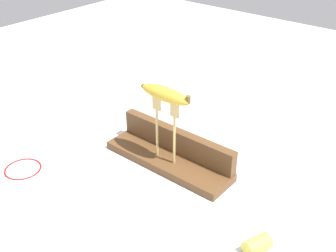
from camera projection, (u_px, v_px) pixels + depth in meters
name	position (u px, v px, depth m)	size (l,w,h in m)	color
ground_plane	(168.00, 164.00, 1.16)	(3.00, 3.00, 0.00)	silver
wooden_board	(168.00, 161.00, 1.15)	(0.38, 0.11, 0.02)	brown
board_backstop	(177.00, 141.00, 1.16)	(0.37, 0.03, 0.07)	brown
fork_stand_center	(165.00, 125.00, 1.08)	(0.09, 0.01, 0.18)	tan
banana_raised_center	(165.00, 94.00, 1.04)	(0.16, 0.04, 0.04)	gold
banana_chunk_near	(258.00, 244.00, 0.88)	(0.05, 0.07, 0.04)	#DBD147
wire_coil	(23.00, 168.00, 1.13)	(0.10, 0.10, 0.01)	red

